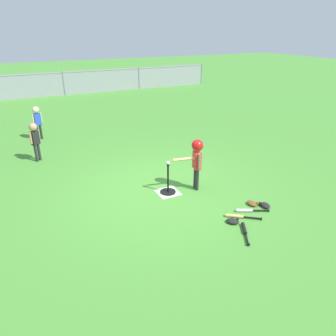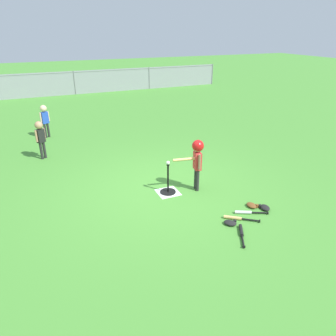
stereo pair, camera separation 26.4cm
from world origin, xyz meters
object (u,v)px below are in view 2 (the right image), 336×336
object	(u,v)px
fielder_deep_right	(45,117)
spare_bat_black	(241,233)
batter_child	(197,155)
batting_tee	(168,188)
glove_by_plate	(252,205)
glove_near_bats	(230,223)
spare_bat_silver	(247,212)
baseball_on_tee	(168,163)
glove_tossed_aside	(265,208)
spare_bat_wood	(236,218)
fielder_near_left	(40,135)

from	to	relation	value
fielder_deep_right	spare_bat_black	world-z (taller)	fielder_deep_right
batter_child	fielder_deep_right	xyz separation A→B (m)	(-2.56, 4.89, -0.13)
batting_tee	fielder_deep_right	size ratio (longest dim) A/B	0.63
glove_by_plate	glove_near_bats	bearing A→B (deg)	-154.81
spare_bat_silver	glove_by_plate	xyz separation A→B (m)	(0.23, 0.16, 0.01)
fielder_deep_right	glove_near_bats	world-z (taller)	fielder_deep_right
baseball_on_tee	batter_child	bearing A→B (deg)	-10.26
baseball_on_tee	glove_tossed_aside	distance (m)	2.02
spare_bat_wood	glove_by_plate	xyz separation A→B (m)	(0.52, 0.24, 0.01)
fielder_near_left	spare_bat_black	bearing A→B (deg)	-60.41
batter_child	spare_bat_wood	distance (m)	1.50
batter_child	fielder_near_left	size ratio (longest dim) A/B	1.10
baseball_on_tee	glove_near_bats	size ratio (longest dim) A/B	0.27
batter_child	spare_bat_black	world-z (taller)	batter_child
glove_tossed_aside	glove_near_bats	bearing A→B (deg)	-169.10
baseball_on_tee	glove_tossed_aside	xyz separation A→B (m)	(1.39, -1.33, -0.63)
batting_tee	spare_bat_wood	bearing A→B (deg)	-63.55
baseball_on_tee	batter_child	world-z (taller)	batter_child
spare_bat_black	glove_by_plate	xyz separation A→B (m)	(0.69, 0.64, 0.01)
baseball_on_tee	spare_bat_silver	xyz separation A→B (m)	(0.98, -1.32, -0.63)
batting_tee	batter_child	distance (m)	0.90
spare_bat_black	glove_near_bats	distance (m)	0.31
batting_tee	spare_bat_silver	bearing A→B (deg)	-53.39
fielder_near_left	glove_by_plate	world-z (taller)	fielder_near_left
batter_child	spare_bat_wood	bearing A→B (deg)	-85.13
glove_tossed_aside	fielder_deep_right	bearing A→B (deg)	118.79
fielder_near_left	glove_near_bats	bearing A→B (deg)	-58.86
batter_child	spare_bat_silver	distance (m)	1.48
glove_by_plate	glove_tossed_aside	xyz separation A→B (m)	(0.17, -0.16, 0.00)
baseball_on_tee	spare_bat_silver	world-z (taller)	baseball_on_tee
fielder_near_left	baseball_on_tee	bearing A→B (deg)	-53.71
spare_bat_silver	glove_by_plate	distance (m)	0.28
baseball_on_tee	spare_bat_wood	distance (m)	1.70
fielder_near_left	glove_near_bats	xyz separation A→B (m)	(2.71, -4.49, -0.60)
batting_tee	spare_bat_black	world-z (taller)	batting_tee
batter_child	spare_bat_black	size ratio (longest dim) A/B	2.04
batter_child	fielder_near_left	world-z (taller)	batter_child
baseball_on_tee	fielder_deep_right	size ratio (longest dim) A/B	0.07
spare_bat_wood	baseball_on_tee	bearing A→B (deg)	116.45
fielder_deep_right	spare_bat_wood	xyz separation A→B (m)	(2.67, -6.19, -0.61)
batting_tee	fielder_deep_right	distance (m)	5.20
glove_by_plate	glove_tossed_aside	world-z (taller)	same
spare_bat_wood	glove_near_bats	xyz separation A→B (m)	(-0.19, -0.09, 0.01)
spare_bat_wood	spare_bat_black	size ratio (longest dim) A/B	1.01
batting_tee	spare_bat_wood	distance (m)	1.57
fielder_near_left	glove_by_plate	size ratio (longest dim) A/B	4.31
batter_child	spare_bat_wood	size ratio (longest dim) A/B	2.03
fielder_deep_right	spare_bat_silver	size ratio (longest dim) A/B	1.77
glove_near_bats	glove_tossed_aside	bearing A→B (deg)	10.90
fielder_deep_right	spare_bat_silver	distance (m)	6.81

